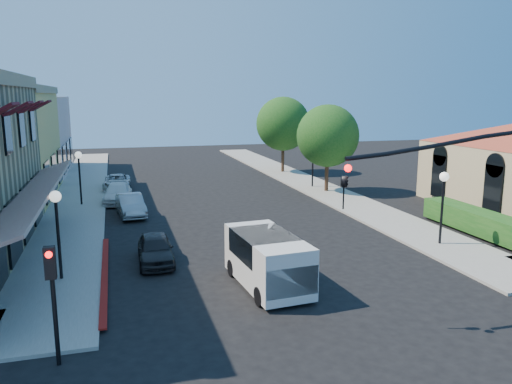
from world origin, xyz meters
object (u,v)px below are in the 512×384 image
object	(u,v)px
lamppost_left_near	(56,212)
parked_car_d	(117,182)
white_van	(268,258)
parked_car_b	(131,205)
secondary_signal	(52,284)
parked_car_a	(155,249)
signal_mast_arm	(502,188)
street_tree_a	(328,136)
street_tree_b	(283,124)
lamppost_right_near	(443,190)
parked_car_c	(118,193)
lamppost_right_far	(313,153)
lamppost_left_far	(79,164)

from	to	relation	value
lamppost_left_near	parked_car_d	bearing A→B (deg)	83.24
white_van	parked_car_b	distance (m)	13.87
lamppost_left_near	white_van	xyz separation A→B (m)	(7.50, -2.78, -1.58)
secondary_signal	lamppost_left_near	size ratio (longest dim) A/B	0.93
parked_car_a	signal_mast_arm	bearing A→B (deg)	-34.50
street_tree_a	street_tree_b	xyz separation A→B (m)	(0.00, 10.00, 0.35)
lamppost_right_near	parked_car_c	bearing A→B (deg)	135.39
lamppost_left_near	white_van	size ratio (longest dim) A/B	0.77
signal_mast_arm	lamppost_right_far	size ratio (longest dim) A/B	2.24
parked_car_c	lamppost_left_far	bearing A→B (deg)	-162.58
signal_mast_arm	parked_car_d	xyz separation A→B (m)	(-12.06, 25.91, -3.51)
lamppost_right_far	parked_car_c	distance (m)	14.93
parked_car_c	signal_mast_arm	bearing A→B (deg)	-55.02
signal_mast_arm	lamppost_right_far	world-z (taller)	signal_mast_arm
parked_car_b	parked_car_d	distance (m)	9.11
signal_mast_arm	white_van	bearing A→B (deg)	151.46
lamppost_left_near	street_tree_b	bearing A→B (deg)	54.21
street_tree_a	lamppost_right_near	bearing A→B (deg)	-91.23
lamppost_left_far	parked_car_c	world-z (taller)	lamppost_left_far
lamppost_right_far	parked_car_d	size ratio (longest dim) A/B	0.86
lamppost_right_near	lamppost_right_far	xyz separation A→B (m)	(0.00, 16.00, 0.00)
street_tree_b	lamppost_left_far	size ratio (longest dim) A/B	1.97
signal_mast_arm	white_van	xyz separation A→B (m)	(-6.85, 3.73, -2.93)
street_tree_b	parked_car_d	distance (m)	16.18
lamppost_left_far	white_van	size ratio (longest dim) A/B	0.77
signal_mast_arm	parked_car_b	world-z (taller)	signal_mast_arm
lamppost_right_far	street_tree_b	bearing A→B (deg)	87.85
white_van	parked_car_b	xyz separation A→B (m)	(-4.51, 13.11, -0.50)
signal_mast_arm	lamppost_right_near	world-z (taller)	signal_mast_arm
signal_mast_arm	parked_car_d	size ratio (longest dim) A/B	1.93
parked_car_d	secondary_signal	bearing A→B (deg)	-90.25
street_tree_b	parked_car_d	xyz separation A→B (m)	(-15.00, -4.59, -3.97)
street_tree_a	lamppost_left_near	bearing A→B (deg)	-141.02
white_van	parked_car_a	xyz separation A→B (m)	(-3.80, 4.00, -0.53)
street_tree_b	parked_car_c	world-z (taller)	street_tree_b
lamppost_right_far	parked_car_b	xyz separation A→B (m)	(-14.00, -5.67, -2.08)
lamppost_right_near	lamppost_right_far	size ratio (longest dim) A/B	1.00
lamppost_right_far	parked_car_b	bearing A→B (deg)	-157.95
lamppost_right_near	lamppost_left_near	bearing A→B (deg)	180.00
street_tree_b	parked_car_c	xyz separation A→B (m)	(-15.00, -9.50, -3.92)
lamppost_left_near	lamppost_right_far	world-z (taller)	same
parked_car_d	parked_car_c	bearing A→B (deg)	-86.29
secondary_signal	parked_car_c	xyz separation A→B (m)	(1.80, 21.09, -1.69)
street_tree_b	lamppost_left_near	distance (m)	29.64
signal_mast_arm	parked_car_c	bearing A→B (deg)	119.86
secondary_signal	parked_car_a	xyz separation A→B (m)	(3.20, 7.82, -1.70)
parked_car_a	parked_car_b	size ratio (longest dim) A/B	0.92
lamppost_right_near	parked_car_d	xyz separation A→B (m)	(-14.70, 19.41, -2.16)
lamppost_right_near	white_van	world-z (taller)	lamppost_right_near
secondary_signal	lamppost_right_near	xyz separation A→B (m)	(16.50, 6.59, 0.42)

